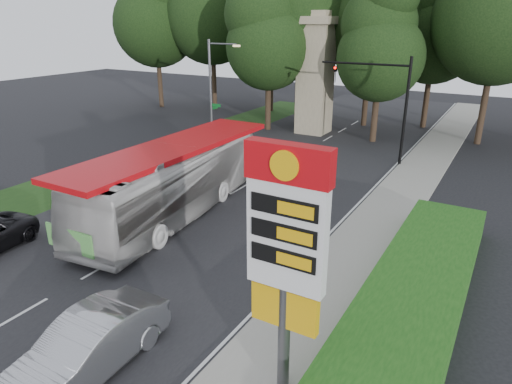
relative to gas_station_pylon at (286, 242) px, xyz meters
The scene contains 16 objects.
ground 10.41m from the gas_station_pylon, 167.77° to the right, with size 120.00×120.00×0.00m, color black.
road_surface 14.30m from the gas_station_pylon, 132.60° to the left, with size 14.00×80.00×0.02m, color black.
sidewalk_right 10.95m from the gas_station_pylon, 94.00° to the left, with size 3.00×80.00×0.12m, color gray.
grass_verge_left 25.01m from the gas_station_pylon, 139.44° to the left, with size 5.00×50.00×0.02m, color #193814.
hedge 7.49m from the gas_station_pylon, 69.05° to the left, with size 3.00×14.00×1.20m, color #1A4A13.
gas_station_pylon is the anchor object (origin of this frame).
traffic_signal_mast 22.29m from the gas_station_pylon, 99.09° to the left, with size 6.10×0.35×7.20m.
streetlight_signs 25.74m from the gas_station_pylon, 128.96° to the left, with size 2.75×0.98×8.00m.
monument 30.17m from the gas_station_pylon, 111.80° to the left, with size 3.00×3.00×10.05m.
tree_far_west 44.43m from the gas_station_pylon, 135.18° to the left, with size 8.96×8.96×17.60m.
tree_west_near 40.31m from the gas_station_pylon, 118.74° to the left, with size 8.40×8.40×16.50m.
tree_east_near 35.54m from the gas_station_pylon, 95.22° to the left, with size 8.12×8.12×15.95m.
tree_monument_left 31.28m from the gas_station_pylon, 119.37° to the left, with size 7.28×7.28×14.30m.
tree_monument_right 28.32m from the gas_station_pylon, 101.71° to the left, with size 6.72×6.72×13.20m.
transit_bus 13.03m from the gas_station_pylon, 142.30° to the left, with size 3.05×13.03×3.63m, color beige.
sedan_silver 6.54m from the gas_station_pylon, 156.65° to the right, with size 1.79×5.12×1.69m, color #9D9FA5.
Camera 1 is at (13.43, -6.77, 9.41)m, focal length 32.00 mm.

